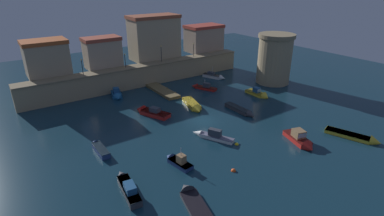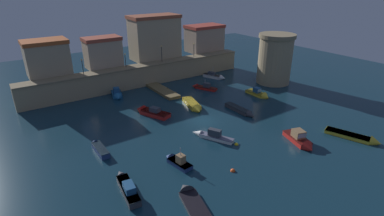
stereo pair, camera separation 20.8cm
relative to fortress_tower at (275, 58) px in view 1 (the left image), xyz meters
The scene contains 25 objects.
ground_plane 25.77m from the fortress_tower, 163.52° to the right, with size 122.28×122.28×0.00m, color #112D3D.
quay_wall 28.46m from the fortress_tower, 148.73° to the left, with size 49.12×3.21×4.39m.
old_town_backdrop 28.98m from the fortress_tower, 139.42° to the left, with size 45.11×5.77×9.67m.
fortress_tower is the anchor object (origin of this frame).
pier_dock 25.05m from the fortress_tower, 160.15° to the left, with size 2.59×9.80×0.70m.
quay_lamp_0 39.31m from the fortress_tower, 158.06° to the left, with size 0.32×0.32×3.02m.
quay_lamp_1 31.54m from the fortress_tower, 152.24° to the left, with size 0.32×0.32×2.91m.
quay_lamp_2 24.45m from the fortress_tower, 143.04° to the left, with size 0.32×0.32×3.55m.
quay_lamp_3 18.39m from the fortress_tower, 126.90° to the left, with size 0.32×0.32×3.11m.
moored_boat_0 30.55m from the fortress_tower, behind, with size 4.42×6.75×2.00m.
moored_boat_1 42.82m from the fortress_tower, 149.21° to the right, with size 3.23×6.74×1.74m.
moored_boat_2 27.47m from the fortress_tower, 130.07° to the right, with size 3.40×5.91×2.28m.
moored_boat_3 37.72m from the fortress_tower, 156.10° to the right, with size 2.05×4.45×2.98m.
moored_boat_4 29.85m from the fortress_tower, 155.09° to the right, with size 3.94×6.18×1.81m.
moored_boat_5 19.37m from the fortress_tower, 154.03° to the right, with size 1.37×6.76×1.26m.
moored_boat_6 41.95m from the fortress_tower, behind, with size 1.20×5.09×1.06m.
moored_boat_7 26.83m from the fortress_tower, 111.40° to the right, with size 3.99×7.52×1.68m.
moored_boat_8 33.86m from the fortress_tower, 161.38° to the left, with size 2.67×4.52×2.24m.
moored_boat_9 23.05m from the fortress_tower, behind, with size 3.32×6.97×1.67m.
moored_boat_10 16.86m from the fortress_tower, 161.08° to the left, with size 3.70×5.58×2.48m.
moored_boat_11 10.82m from the fortress_tower, 152.62° to the right, with size 1.86×5.45×2.10m.
moored_boat_12 44.70m from the fortress_tower, 158.33° to the right, with size 2.05×6.68×1.75m.
moored_boat_13 13.72m from the fortress_tower, 132.23° to the left, with size 3.37×5.65×3.00m.
mooring_buoy_0 36.15m from the fortress_tower, 145.48° to the right, with size 0.59×0.59×0.59m, color #EA4C19.
mooring_buoy_1 30.01m from the fortress_tower, 147.54° to the right, with size 0.55×0.55×0.55m, color yellow.
Camera 1 is at (-26.29, -34.91, 21.12)m, focal length 28.07 mm.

